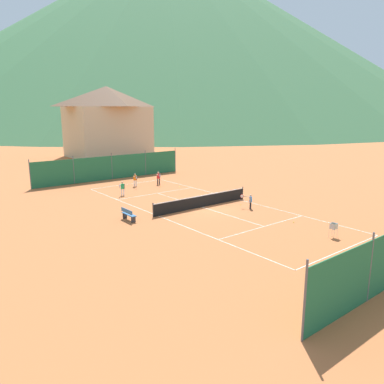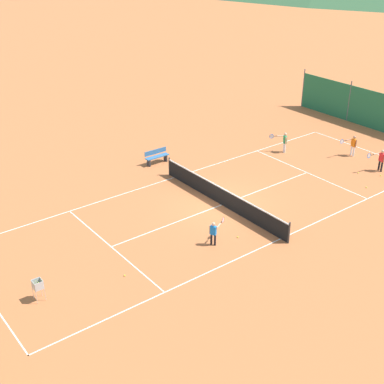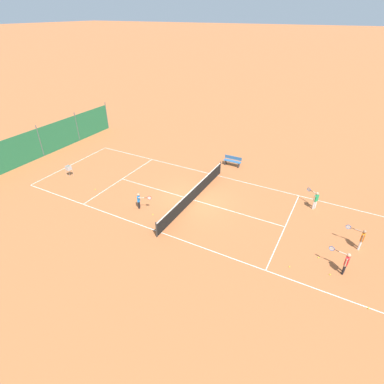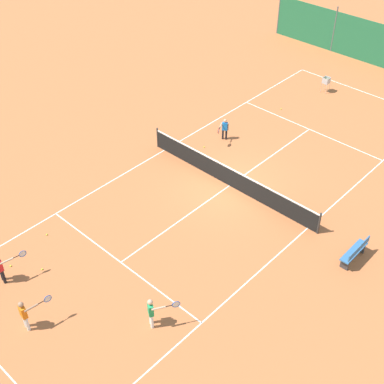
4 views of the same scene
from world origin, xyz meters
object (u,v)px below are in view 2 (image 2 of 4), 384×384
Objects in this scene: tennis_ball_service_box at (366,187)px; player_near_baseline at (214,231)px; player_far_service at (284,141)px; player_near_service at (381,159)px; tennis_ball_by_net_right at (358,173)px; tennis_ball_alley_right at (125,275)px; tennis_ball_near_corner at (238,237)px; ball_hopper at (38,286)px; player_far_baseline at (353,144)px; tennis_ball_alley_left at (381,176)px; tennis_net at (222,196)px; courtside_bench at (157,156)px.

player_near_baseline is at bearing -93.92° from tennis_ball_service_box.
player_far_service is 19.25× the size of tennis_ball_service_box.
tennis_ball_by_net_right is (-0.53, -1.21, -0.73)m from player_near_service.
player_near_baseline is at bearing 85.47° from tennis_ball_alley_right.
tennis_ball_near_corner is 9.04m from ball_hopper.
player_far_baseline is at bearing 103.44° from tennis_ball_near_corner.
player_far_service is 1.43× the size of ball_hopper.
tennis_ball_alley_left is (2.86, -1.11, -0.72)m from player_far_baseline.
tennis_ball_by_net_right is 0.07× the size of ball_hopper.
player_far_service reaches higher than tennis_net.
player_far_baseline is (2.96, 2.88, 0.01)m from player_far_service.
tennis_ball_service_box is at bearing -1.34° from player_far_service.
courtside_bench reaches higher than tennis_ball_by_net_right.
ball_hopper is at bearing -85.62° from player_far_baseline.
player_near_service is 19.82× the size of tennis_ball_near_corner.
tennis_ball_service_box is at bearing 66.12° from tennis_net.
tennis_net is 139.09× the size of tennis_ball_by_net_right.
player_near_service is at bearing 47.37° from courtside_bench.
player_far_baseline is (-2.39, 0.60, -0.01)m from player_near_service.
tennis_net is 3.73m from player_near_baseline.
ball_hopper is (1.59, -10.40, 0.16)m from tennis_net.
tennis_ball_alley_left is 10.81m from tennis_ball_near_corner.
player_far_service is at bearing 109.58° from tennis_ball_alley_right.
tennis_ball_alley_right is (-0.61, -16.40, 0.00)m from tennis_ball_alley_left.
player_far_service reaches higher than tennis_ball_alley_left.
tennis_ball_alley_right is at bearing -88.57° from tennis_ball_by_net_right.
ball_hopper is at bearing -75.78° from player_far_service.
player_far_baseline is (-0.01, 10.44, 0.25)m from tennis_net.
player_far_service is 4.98m from tennis_ball_by_net_right.
player_far_baseline is at bearing 165.92° from player_near_service.
tennis_ball_near_corner is at bearing -92.86° from tennis_ball_service_box.
tennis_ball_alley_right is 11.36m from courtside_bench.
ball_hopper is at bearing -53.60° from courtside_bench.
player_near_baseline is 17.26× the size of tennis_ball_by_net_right.
tennis_ball_service_box is (0.90, -2.42, -0.73)m from player_near_service.
tennis_ball_by_net_right is at bearing -144.99° from tennis_ball_alley_left.
tennis_ball_service_box is (0.44, 8.89, 0.00)m from tennis_ball_near_corner.
tennis_ball_alley_left is at bearing 72.99° from tennis_net.
player_far_baseline is 17.67m from tennis_ball_alley_right.
player_near_baseline is at bearing 82.61° from ball_hopper.
tennis_net is 6.12× the size of courtside_bench.
tennis_ball_by_net_right is at bearing 12.49° from player_far_service.
tennis_ball_alley_right is 0.07× the size of ball_hopper.
tennis_ball_alley_right and tennis_ball_service_box have the same top height.
tennis_ball_by_net_right and tennis_ball_near_corner have the same top height.
tennis_net reaches higher than tennis_ball_alley_left.
player_near_service reaches higher than player_far_service.
tennis_ball_near_corner is 1.00× the size of tennis_ball_service_box.
player_near_service is 20.26m from ball_hopper.
tennis_net reaches higher than tennis_ball_service_box.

